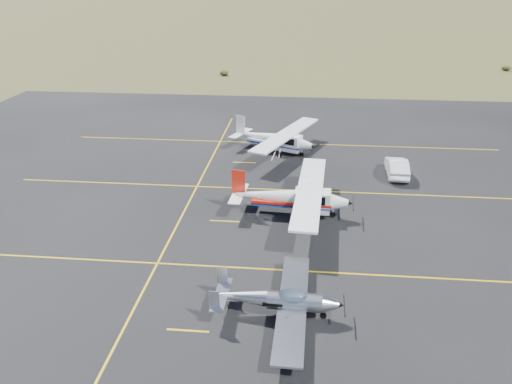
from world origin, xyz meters
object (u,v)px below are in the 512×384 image
(aircraft_low_wing, at_px, (280,300))
(aircraft_cessna, at_px, (292,197))
(sedan, at_px, (397,167))
(aircraft_plain, at_px, (275,138))

(aircraft_low_wing, xyz_separation_m, aircraft_cessna, (0.22, 10.89, 0.45))
(aircraft_cessna, height_order, sedan, aircraft_cessna)
(aircraft_cessna, relative_size, sedan, 2.73)
(aircraft_plain, xyz_separation_m, sedan, (10.17, -4.73, -0.57))
(aircraft_low_wing, distance_m, aircraft_cessna, 10.90)
(aircraft_cessna, distance_m, sedan, 11.39)
(aircraft_cessna, height_order, aircraft_plain, aircraft_cessna)
(aircraft_low_wing, height_order, aircraft_plain, aircraft_plain)
(aircraft_plain, height_order, sedan, aircraft_plain)
(aircraft_cessna, bearing_deg, aircraft_low_wing, -87.38)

